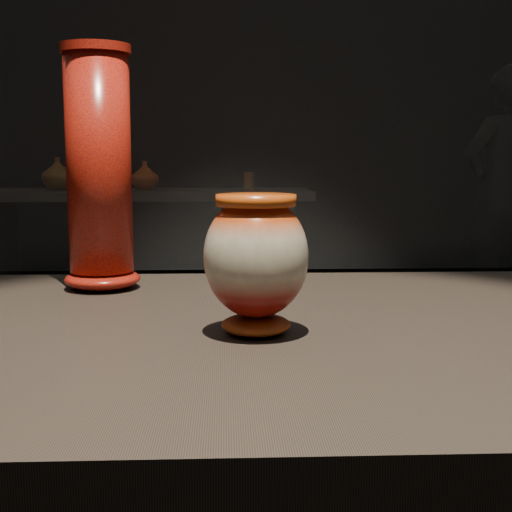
{
  "coord_description": "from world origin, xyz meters",
  "views": [
    {
      "loc": [
        -0.13,
        -0.89,
        1.12
      ],
      "look_at": [
        -0.1,
        -0.04,
        1.0
      ],
      "focal_mm": 50.0,
      "sensor_mm": 36.0,
      "label": 1
    }
  ],
  "objects_px": {
    "main_vase": "(256,259)",
    "visitor": "(504,192)",
    "tall_vase": "(99,173)",
    "back_shelf": "(144,234)"
  },
  "relations": [
    {
      "from": "back_shelf",
      "to": "visitor",
      "type": "height_order",
      "value": "visitor"
    },
    {
      "from": "main_vase",
      "to": "tall_vase",
      "type": "xyz_separation_m",
      "value": [
        -0.24,
        0.3,
        0.09
      ]
    },
    {
      "from": "tall_vase",
      "to": "visitor",
      "type": "bearing_deg",
      "value": 60.01
    },
    {
      "from": "tall_vase",
      "to": "visitor",
      "type": "height_order",
      "value": "visitor"
    },
    {
      "from": "tall_vase",
      "to": "main_vase",
      "type": "bearing_deg",
      "value": -52.09
    },
    {
      "from": "back_shelf",
      "to": "visitor",
      "type": "distance_m",
      "value": 2.44
    },
    {
      "from": "main_vase",
      "to": "visitor",
      "type": "relative_size",
      "value": 0.1
    },
    {
      "from": "visitor",
      "to": "tall_vase",
      "type": "bearing_deg",
      "value": 45.27
    },
    {
      "from": "tall_vase",
      "to": "back_shelf",
      "type": "bearing_deg",
      "value": 95.37
    },
    {
      "from": "tall_vase",
      "to": "visitor",
      "type": "distance_m",
      "value": 4.19
    }
  ]
}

